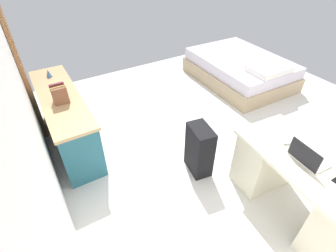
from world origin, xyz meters
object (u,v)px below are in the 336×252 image
(laptop, at_px, (307,158))
(computer_mouse, at_px, (287,142))
(figurine_small, at_px, (48,73))
(credenza, at_px, (66,119))
(desk, at_px, (301,189))
(bed, at_px, (240,69))
(suitcase_black, at_px, (199,150))

(laptop, height_order, computer_mouse, laptop)
(computer_mouse, bearing_deg, figurine_small, 38.56)
(credenza, xyz_separation_m, figurine_small, (0.58, 0.00, 0.43))
(credenza, bearing_deg, computer_mouse, -139.48)
(desk, relative_size, credenza, 0.83)
(bed, xyz_separation_m, laptop, (-2.45, 1.61, 0.53))
(credenza, relative_size, computer_mouse, 18.00)
(credenza, distance_m, figurine_small, 0.72)
(desk, relative_size, figurine_small, 13.55)
(computer_mouse, distance_m, figurine_small, 3.17)
(suitcase_black, bearing_deg, bed, -45.14)
(credenza, height_order, computer_mouse, computer_mouse)
(credenza, bearing_deg, desk, -144.12)
(bed, distance_m, suitcase_black, 2.56)
(credenza, relative_size, laptop, 5.49)
(laptop, xyz_separation_m, figurine_small, (2.89, 1.69, 0.03))
(laptop, distance_m, computer_mouse, 0.27)
(suitcase_black, bearing_deg, figurine_small, 41.55)
(suitcase_black, distance_m, computer_mouse, 0.97)
(bed, height_order, computer_mouse, computer_mouse)
(laptop, bearing_deg, credenza, 36.24)
(desk, xyz_separation_m, suitcase_black, (1.02, 0.49, -0.06))
(figurine_small, bearing_deg, suitcase_black, -147.59)
(laptop, bearing_deg, desk, -159.95)
(figurine_small, bearing_deg, credenza, -179.85)
(desk, height_order, credenza, credenza)
(desk, bearing_deg, bed, -32.35)
(bed, xyz_separation_m, figurine_small, (0.44, 3.31, 0.57))
(desk, distance_m, credenza, 2.93)
(figurine_small, bearing_deg, desk, -149.82)
(suitcase_black, xyz_separation_m, figurine_small, (1.94, 1.23, 0.49))
(desk, distance_m, figurine_small, 3.44)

